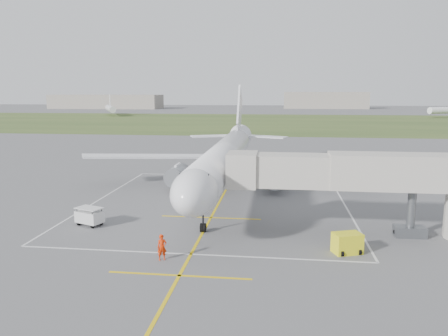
# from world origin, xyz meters

# --- Properties ---
(ground) EXTENTS (700.00, 700.00, 0.00)m
(ground) POSITION_xyz_m (0.00, 0.00, 0.00)
(ground) COLOR #59595C
(ground) RESTS_ON ground
(grass_strip) EXTENTS (700.00, 120.00, 0.02)m
(grass_strip) POSITION_xyz_m (0.00, 130.00, 0.01)
(grass_strip) COLOR #354B21
(grass_strip) RESTS_ON ground
(apron_markings) EXTENTS (28.20, 60.00, 0.01)m
(apron_markings) POSITION_xyz_m (0.00, -5.82, 0.01)
(apron_markings) COLOR yellow
(apron_markings) RESTS_ON ground
(airliner) EXTENTS (38.93, 46.75, 13.52)m
(airliner) POSITION_xyz_m (-0.00, 0.75, 4.39)
(airliner) COLOR silver
(airliner) RESTS_ON ground
(jet_bridge) EXTENTS (23.40, 5.00, 7.20)m
(jet_bridge) POSITION_xyz_m (15.72, -13.50, 4.74)
(jet_bridge) COLOR #AAA49A
(jet_bridge) RESTS_ON ground
(gpu_unit) EXTENTS (2.47, 2.07, 1.60)m
(gpu_unit) POSITION_xyz_m (12.02, -18.21, 0.79)
(gpu_unit) COLOR yellow
(gpu_unit) RESTS_ON ground
(baggage_cart) EXTENTS (2.82, 2.27, 1.71)m
(baggage_cart) POSITION_xyz_m (-10.91, -13.89, 0.87)
(baggage_cart) COLOR silver
(baggage_cart) RESTS_ON ground
(ramp_worker_nose) EXTENTS (0.85, 0.73, 1.96)m
(ramp_worker_nose) POSITION_xyz_m (-1.90, -21.39, 0.98)
(ramp_worker_nose) COLOR red
(ramp_worker_nose) RESTS_ON ground
(ramp_worker_wing) EXTENTS (1.03, 1.05, 1.70)m
(ramp_worker_wing) POSITION_xyz_m (-6.36, 1.54, 0.85)
(ramp_worker_wing) COLOR orange
(ramp_worker_wing) RESTS_ON ground
(distant_hangars) EXTENTS (345.00, 49.00, 12.00)m
(distant_hangars) POSITION_xyz_m (-16.15, 265.19, 5.17)
(distant_hangars) COLOR gray
(distant_hangars) RESTS_ON ground
(distant_aircraft) EXTENTS (196.52, 30.18, 8.85)m
(distant_aircraft) POSITION_xyz_m (4.93, 171.59, 3.59)
(distant_aircraft) COLOR silver
(distant_aircraft) RESTS_ON ground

